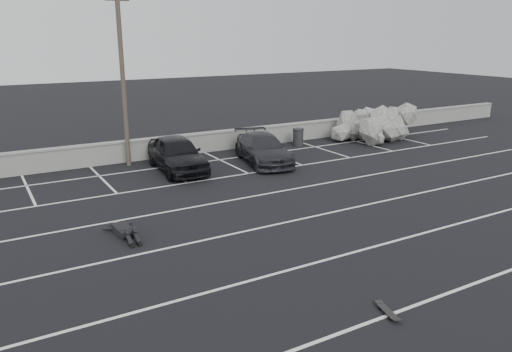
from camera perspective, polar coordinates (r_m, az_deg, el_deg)
ground at (r=15.28m, az=12.62°, el=-8.10°), size 120.00×120.00×0.00m
seawall at (r=26.58m, az=-8.05°, el=3.64°), size 50.00×0.45×1.06m
stall_lines at (r=18.45m, az=3.19°, el=-3.47°), size 36.00×20.05×0.01m
car_left at (r=23.33m, az=-9.02°, el=2.54°), size 2.23×4.86×1.62m
car_right at (r=24.54m, az=0.83°, el=3.14°), size 2.96×5.13×1.40m
utility_pole at (r=24.26m, az=-14.97°, el=10.63°), size 1.08×0.22×8.12m
trash_bin at (r=28.41m, az=4.84°, el=4.45°), size 0.83×0.83×1.00m
riprap_pile at (r=30.74m, az=13.21°, el=5.20°), size 6.29×4.54×1.75m
person at (r=16.48m, az=-15.11°, el=-5.52°), size 1.26×2.62×0.50m
skateboard at (r=12.07m, az=14.82°, el=-14.74°), size 0.36×0.75×0.09m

